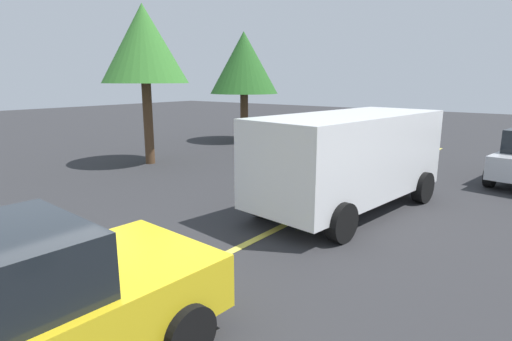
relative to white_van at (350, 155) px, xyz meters
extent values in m
plane|color=#2D2D30|center=(-6.51, 0.54, -1.27)|extent=(80.00, 80.00, 0.00)
cube|color=#E0D14C|center=(-3.51, 0.54, -1.26)|extent=(28.00, 0.16, 0.01)
cube|color=white|center=(-0.02, 0.00, 0.02)|extent=(5.41, 2.64, 1.82)
cube|color=black|center=(2.04, -0.26, 0.42)|extent=(0.39, 1.85, 0.80)
cylinder|color=black|center=(1.85, 0.77, -0.89)|extent=(0.79, 0.35, 0.76)
cylinder|color=black|center=(1.60, -1.21, -0.89)|extent=(0.79, 0.35, 0.76)
cylinder|color=black|center=(-1.65, 1.22, -0.89)|extent=(0.79, 0.35, 0.76)
cylinder|color=black|center=(-1.90, -0.77, -0.89)|extent=(0.79, 0.35, 0.76)
cylinder|color=black|center=(4.31, -2.27, -0.95)|extent=(0.66, 0.30, 0.64)
cylinder|color=black|center=(-5.80, 0.89, -0.95)|extent=(0.65, 0.25, 0.64)
cylinder|color=black|center=(-5.90, -0.96, -0.95)|extent=(0.65, 0.25, 0.64)
cube|color=white|center=(5.37, 4.34, -0.63)|extent=(4.22, 2.54, 0.63)
cube|color=black|center=(5.56, 4.31, 0.00)|extent=(2.16, 1.95, 0.63)
cylinder|color=black|center=(3.88, 3.67, -0.95)|extent=(0.67, 0.33, 0.64)
cylinder|color=black|center=(4.21, 5.50, -0.95)|extent=(0.67, 0.33, 0.64)
cylinder|color=black|center=(6.53, 3.19, -0.95)|extent=(0.67, 0.33, 0.64)
cylinder|color=black|center=(6.86, 5.01, -0.95)|extent=(0.67, 0.33, 0.64)
cylinder|color=#513823|center=(6.98, 8.82, -0.12)|extent=(0.38, 0.38, 2.30)
cone|color=#286023|center=(6.98, 8.82, 2.47)|extent=(3.23, 3.23, 2.87)
cylinder|color=#513823|center=(0.60, 7.97, 0.15)|extent=(0.33, 0.33, 2.83)
cone|color=#387A2D|center=(0.60, 7.97, 2.87)|extent=(2.94, 2.94, 2.62)
camera|label=1|loc=(-8.49, -3.88, 1.67)|focal=28.67mm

